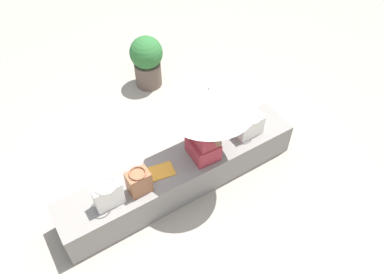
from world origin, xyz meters
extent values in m
plane|color=#9E9384|center=(0.00, 0.00, 0.00)|extent=(14.00, 14.00, 0.00)
cube|color=gray|center=(0.00, 0.00, 0.21)|extent=(2.85, 0.52, 0.42)
cube|color=#992D38|center=(-0.27, 0.03, 0.53)|extent=(0.30, 0.36, 0.22)
cube|color=#992D38|center=(-0.27, 0.03, 0.88)|extent=(0.22, 0.33, 0.48)
sphere|color=brown|center=(-0.27, 0.03, 1.22)|extent=(0.20, 0.20, 0.20)
cylinder|color=brown|center=(-0.28, -0.17, 0.91)|extent=(0.20, 0.08, 0.32)
cylinder|color=brown|center=(-0.25, 0.23, 0.91)|extent=(0.20, 0.08, 0.32)
cylinder|color=#B7B7BC|center=(-0.29, 0.06, 0.90)|extent=(0.02, 0.02, 0.95)
cone|color=silver|center=(-0.29, 0.06, 1.27)|extent=(0.95, 0.95, 0.21)
sphere|color=#B7B7BC|center=(-0.29, 0.06, 1.39)|extent=(0.03, 0.03, 0.03)
cube|color=silver|center=(0.87, 0.07, 0.57)|extent=(0.29, 0.13, 0.29)
torus|color=silver|center=(0.87, 0.07, 0.73)|extent=(0.21, 0.21, 0.01)
cube|color=silver|center=(-0.90, 0.05, 0.55)|extent=(0.31, 0.17, 0.25)
torus|color=silver|center=(-0.90, 0.05, 0.69)|extent=(0.23, 0.23, 0.01)
cube|color=brown|center=(0.54, 0.08, 0.56)|extent=(0.23, 0.16, 0.27)
torus|color=brown|center=(0.54, 0.08, 0.71)|extent=(0.17, 0.17, 0.01)
cube|color=gold|center=(0.25, -0.01, 0.43)|extent=(0.31, 0.25, 0.01)
cylinder|color=brown|center=(-0.57, -1.88, 0.18)|extent=(0.39, 0.39, 0.37)
sphere|color=#2D6B33|center=(-0.57, -1.88, 0.56)|extent=(0.48, 0.48, 0.48)
camera|label=1|loc=(1.29, 2.25, 3.62)|focal=35.02mm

